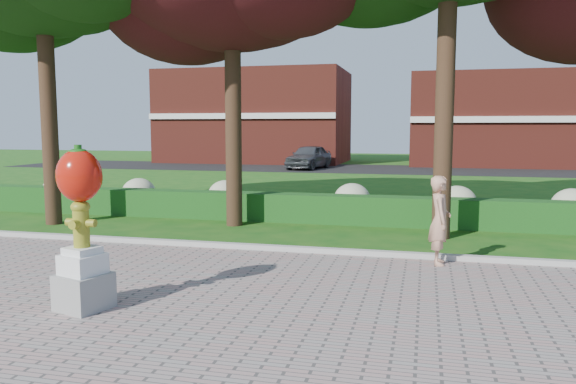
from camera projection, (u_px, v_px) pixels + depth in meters
The scene contains 10 objects.
ground at pixel (229, 291), 9.27m from camera, with size 100.00×100.00×0.00m, color #154E13.
curb at pixel (276, 249), 12.15m from camera, with size 40.00×0.18×0.15m, color #ADADA5.
lawn_hedge at pixel (312, 208), 15.97m from camera, with size 24.00×0.70×0.80m, color #134215.
hydrangea_row at pixel (338, 199), 16.78m from camera, with size 20.10×1.10×0.99m.
street at pixel (376, 169), 36.27m from camera, with size 50.00×8.00×0.02m, color black.
building_left at pixel (256, 117), 44.03m from camera, with size 14.00×8.00×7.00m, color maroon.
building_right at pixel (498, 120), 39.79m from camera, with size 12.00×8.00×6.40m, color maroon.
hydrant_sculpture at pixel (81, 223), 8.11m from camera, with size 0.82×0.82×2.41m.
woman at pixel (440, 220), 10.86m from camera, with size 0.63×0.41×1.73m, color tan.
parked_car at pixel (309, 157), 36.41m from camera, with size 1.84×4.57×1.56m, color #3E4246.
Camera 1 is at (3.11, -8.52, 2.70)m, focal length 35.00 mm.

